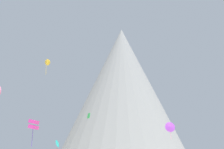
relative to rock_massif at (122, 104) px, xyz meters
The scene contains 7 objects.
rock_massif is the anchor object (origin of this frame).
kite_pink_mid 65.15m from the rock_massif, 126.40° to the right, with size 0.69×2.28×6.73m.
kite_teal_low 57.76m from the rock_massif, 115.05° to the right, with size 1.47×2.21×5.58m.
kite_magenta_low 84.05m from the rock_massif, 106.75° to the right, with size 1.86×1.81×4.77m.
kite_green_low 71.82m from the rock_massif, 101.64° to the right, with size 0.72×1.00×1.17m.
kite_gold_high 54.14m from the rock_massif, 120.51° to the right, with size 2.04×1.57×4.88m.
kite_violet_low 59.78m from the rock_massif, 83.43° to the right, with size 2.61×0.71×4.47m.
Camera 1 is at (-0.79, -26.04, 4.11)m, focal length 45.81 mm.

